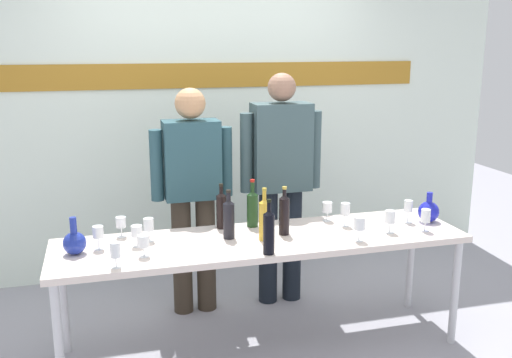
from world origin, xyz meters
TOP-DOWN VIEW (x-y plane):
  - ground_plane at (0.00, 0.00)m, footprint 10.00×10.00m
  - back_wall at (0.00, 1.49)m, footprint 5.14×0.11m
  - display_table at (0.00, 0.00)m, footprint 2.57×0.66m
  - decanter_blue_left at (-1.12, 0.02)m, footprint 0.13×0.13m
  - decanter_blue_right at (1.18, 0.02)m, footprint 0.14×0.14m
  - presenter_left at (-0.33, 0.65)m, footprint 0.58×0.22m
  - presenter_right at (0.33, 0.65)m, footprint 0.61×0.22m
  - wine_bottle_0 at (-0.04, -0.28)m, footprint 0.07×0.07m
  - wine_bottle_1 at (0.15, 0.03)m, footprint 0.07×0.07m
  - wine_bottle_2 at (-0.20, 0.26)m, footprint 0.07×0.07m
  - wine_bottle_3 at (0.00, 0.24)m, footprint 0.07×0.07m
  - wine_bottle_4 at (0.00, -0.04)m, footprint 0.07×0.07m
  - wine_bottle_5 at (-0.20, 0.05)m, footprint 0.07×0.07m
  - wine_glass_left_0 at (-0.76, 0.05)m, footprint 0.07×0.07m
  - wine_glass_left_1 at (-0.90, -0.25)m, footprint 0.06×0.06m
  - wine_glass_left_2 at (-0.69, 0.13)m, footprint 0.06×0.06m
  - wine_glass_left_3 at (-0.99, 0.06)m, footprint 0.06×0.06m
  - wine_glass_left_4 at (-0.85, 0.25)m, footprint 0.06×0.06m
  - wine_glass_left_5 at (-0.74, -0.13)m, footprint 0.07×0.07m
  - wine_glass_right_0 at (1.03, 0.04)m, footprint 0.06×0.06m
  - wine_glass_right_1 at (0.55, -0.22)m, footprint 0.07×0.07m
  - wine_glass_right_2 at (0.52, 0.22)m, footprint 0.07×0.07m
  - wine_glass_right_3 at (0.59, 0.08)m, footprint 0.06×0.06m
  - wine_glass_right_4 at (0.81, -0.12)m, footprint 0.06×0.06m
  - wine_glass_right_5 at (1.05, -0.16)m, footprint 0.06×0.06m

SIDE VIEW (x-z plane):
  - ground_plane at x=0.00m, z-range 0.00..0.00m
  - display_table at x=0.00m, z-range 0.32..1.07m
  - decanter_blue_left at x=-1.12m, z-range 0.71..0.94m
  - decanter_blue_right at x=1.18m, z-range 0.72..0.93m
  - wine_glass_left_5 at x=-0.74m, z-range 0.78..0.90m
  - wine_glass_left_4 at x=-0.85m, z-range 0.78..0.91m
  - wine_glass_left_0 at x=-0.76m, z-range 0.78..0.91m
  - wine_glass_right_2 at x=0.52m, z-range 0.78..0.91m
  - wine_glass_left_1 at x=-0.90m, z-range 0.78..0.92m
  - wine_glass_right_5 at x=1.05m, z-range 0.78..0.93m
  - wine_glass_left_2 at x=-0.69m, z-range 0.78..0.93m
  - wine_glass_right_4 at x=0.81m, z-range 0.78..0.93m
  - wine_glass_left_3 at x=-0.99m, z-range 0.79..0.93m
  - wine_glass_right_0 at x=1.03m, z-range 0.78..0.94m
  - wine_glass_right_1 at x=0.55m, z-range 0.79..0.94m
  - wine_glass_right_3 at x=0.59m, z-range 0.79..0.95m
  - wine_bottle_2 at x=-0.20m, z-range 0.73..1.03m
  - wine_bottle_3 at x=0.00m, z-range 0.72..1.04m
  - wine_bottle_5 at x=-0.20m, z-range 0.73..1.04m
  - wine_bottle_1 at x=0.15m, z-range 0.73..1.05m
  - wine_bottle_0 at x=-0.04m, z-range 0.73..1.05m
  - wine_bottle_4 at x=0.00m, z-range 0.73..1.06m
  - presenter_left at x=-0.33m, z-range 0.11..1.75m
  - presenter_right at x=0.33m, z-range 0.13..1.86m
  - back_wall at x=0.00m, z-range 0.00..3.00m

